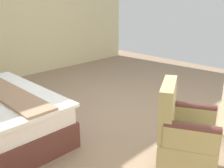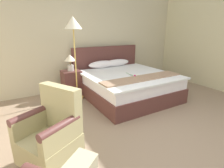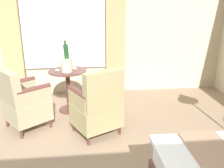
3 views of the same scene
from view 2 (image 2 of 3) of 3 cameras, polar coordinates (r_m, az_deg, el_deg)
ground_plane at (r=2.55m, az=17.81°, el=-20.85°), size 7.71×7.71×0.00m
wall_headboard_side at (r=4.71m, az=-11.03°, el=16.58°), size 6.19×0.12×2.99m
bed at (r=4.17m, az=4.36°, el=0.34°), size 1.93×2.05×1.10m
nightstand at (r=4.32m, az=-13.01°, el=0.33°), size 0.45×0.41×0.61m
bedside_lamp at (r=4.20m, az=-13.53°, el=7.68°), size 0.27×0.27×0.38m
floor_lamp_brass at (r=3.89m, az=-12.52°, el=17.12°), size 0.37×0.37×1.80m
armchair_by_window at (r=2.13m, az=-19.15°, el=-15.60°), size 0.74×0.75×0.95m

